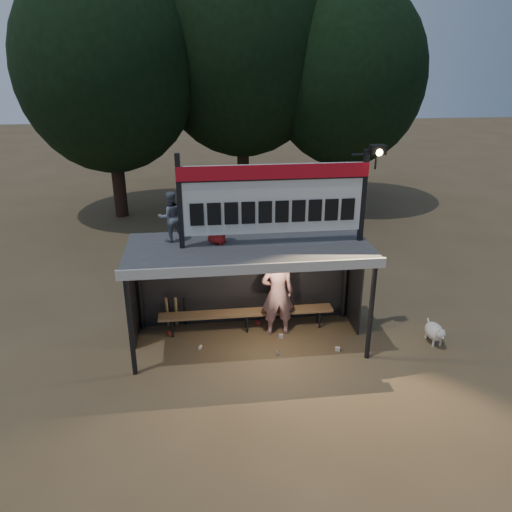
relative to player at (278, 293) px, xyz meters
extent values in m
plane|color=brown|center=(-0.67, -0.32, -1.02)|extent=(80.00, 80.00, 0.00)
imported|color=silver|center=(0.00, 0.00, 0.00)|extent=(0.76, 0.51, 2.03)
imported|color=slate|center=(-2.25, 0.11, 1.83)|extent=(0.61, 0.54, 1.06)
imported|color=#A8191A|center=(-1.30, -0.14, 1.84)|extent=(0.62, 0.59, 1.07)
cube|color=#3D3E40|center=(-0.67, -0.32, 1.24)|extent=(5.00, 2.00, 0.12)
cube|color=silver|center=(-0.67, -1.34, 1.20)|extent=(5.10, 0.06, 0.20)
cylinder|color=black|center=(-3.07, -1.22, 0.08)|extent=(0.10, 0.10, 2.20)
cylinder|color=black|center=(1.73, -1.22, 0.08)|extent=(0.10, 0.10, 2.20)
cylinder|color=black|center=(-3.07, 0.58, 0.08)|extent=(0.10, 0.10, 2.20)
cylinder|color=black|center=(1.73, 0.58, 0.08)|extent=(0.10, 0.10, 2.20)
cube|color=black|center=(-0.67, 0.68, 0.08)|extent=(5.00, 0.04, 2.20)
cube|color=black|center=(-3.17, 0.18, 0.08)|extent=(0.04, 1.00, 2.20)
cube|color=black|center=(1.83, 0.18, 0.08)|extent=(0.04, 1.00, 2.20)
cylinder|color=black|center=(-0.67, 0.68, 1.13)|extent=(5.00, 0.06, 0.06)
cube|color=black|center=(-2.02, -0.32, 2.25)|extent=(0.10, 0.10, 1.90)
cube|color=black|center=(1.68, -0.32, 2.25)|extent=(0.10, 0.10, 1.90)
cube|color=silver|center=(-0.17, -0.32, 2.25)|extent=(3.80, 0.08, 1.40)
cube|color=red|center=(-0.17, -0.37, 2.81)|extent=(3.80, 0.04, 0.28)
cube|color=black|center=(-0.17, -0.38, 2.66)|extent=(3.80, 0.02, 0.03)
cube|color=black|center=(-1.70, -0.37, 2.00)|extent=(0.27, 0.03, 0.45)
cube|color=black|center=(-1.36, -0.37, 2.00)|extent=(0.27, 0.03, 0.45)
cube|color=black|center=(-1.02, -0.37, 2.00)|extent=(0.27, 0.03, 0.45)
cube|color=black|center=(-0.68, -0.37, 2.00)|extent=(0.27, 0.03, 0.45)
cube|color=black|center=(-0.34, -0.37, 2.00)|extent=(0.27, 0.03, 0.45)
cube|color=black|center=(0.00, -0.37, 2.00)|extent=(0.27, 0.03, 0.45)
cube|color=black|center=(0.34, -0.37, 2.00)|extent=(0.27, 0.03, 0.45)
cube|color=black|center=(0.68, -0.37, 2.00)|extent=(0.27, 0.03, 0.45)
cube|color=black|center=(1.02, -0.37, 2.00)|extent=(0.27, 0.03, 0.45)
cube|color=black|center=(1.36, -0.37, 2.00)|extent=(0.27, 0.03, 0.45)
cylinder|color=black|center=(1.63, -0.32, 3.10)|extent=(0.50, 0.04, 0.04)
cylinder|color=black|center=(1.88, -0.32, 2.95)|extent=(0.04, 0.04, 0.30)
cube|color=black|center=(1.88, -0.37, 3.20)|extent=(0.30, 0.22, 0.18)
sphere|color=#FFD88C|center=(1.88, -0.46, 3.16)|extent=(0.14, 0.14, 0.14)
cube|color=olive|center=(-0.67, 0.23, -0.57)|extent=(4.00, 0.35, 0.06)
cylinder|color=black|center=(-2.37, 0.11, -0.79)|extent=(0.05, 0.05, 0.45)
cylinder|color=black|center=(-2.37, 0.35, -0.79)|extent=(0.05, 0.05, 0.45)
cylinder|color=black|center=(-0.67, 0.11, -0.79)|extent=(0.05, 0.05, 0.45)
cylinder|color=black|center=(-0.67, 0.35, -0.79)|extent=(0.05, 0.05, 0.45)
cylinder|color=black|center=(1.03, 0.11, -0.79)|extent=(0.05, 0.05, 0.45)
cylinder|color=black|center=(1.03, 0.35, -0.79)|extent=(0.05, 0.05, 0.45)
cylinder|color=black|center=(-4.67, 9.68, 0.85)|extent=(0.50, 0.50, 3.74)
ellipsoid|color=black|center=(-4.67, 9.68, 4.51)|extent=(6.46, 6.46, 7.48)
cylinder|color=#2E2214|center=(0.33, 11.18, 1.07)|extent=(0.50, 0.50, 4.18)
ellipsoid|color=black|center=(0.33, 11.18, 5.16)|extent=(7.22, 7.22, 8.36)
cylinder|color=black|center=(4.33, 10.18, 0.74)|extent=(0.50, 0.50, 3.52)
ellipsoid|color=black|center=(4.33, 10.18, 4.18)|extent=(6.08, 6.08, 7.04)
ellipsoid|color=#EEE3CE|center=(3.39, -0.81, -0.75)|extent=(0.36, 0.58, 0.36)
sphere|color=beige|center=(3.39, -1.09, -0.66)|extent=(0.22, 0.22, 0.22)
cone|color=#EEE1C9|center=(3.39, -1.19, -0.68)|extent=(0.10, 0.10, 0.10)
cone|color=beige|center=(3.34, -1.11, -0.56)|extent=(0.06, 0.06, 0.07)
cone|color=beige|center=(3.44, -1.11, -0.56)|extent=(0.06, 0.06, 0.07)
cylinder|color=beige|center=(3.31, -0.99, -0.93)|extent=(0.05, 0.05, 0.18)
cylinder|color=beige|center=(3.47, -0.99, -0.93)|extent=(0.05, 0.05, 0.18)
cylinder|color=beige|center=(3.31, -0.63, -0.93)|extent=(0.05, 0.05, 0.18)
cylinder|color=beige|center=(3.47, -0.63, -0.93)|extent=(0.05, 0.05, 0.18)
cylinder|color=beige|center=(3.39, -0.51, -0.68)|extent=(0.04, 0.16, 0.14)
cylinder|color=olive|center=(-2.49, 0.50, -0.59)|extent=(0.08, 0.27, 0.84)
cylinder|color=olive|center=(-2.29, 0.50, -0.59)|extent=(0.08, 0.30, 0.83)
cylinder|color=black|center=(-2.09, 0.50, -0.59)|extent=(0.07, 0.32, 0.83)
cube|color=red|center=(-0.38, 0.45, -0.98)|extent=(0.10, 0.12, 0.08)
cylinder|color=#BCBCC1|center=(-0.13, -0.88, -0.98)|extent=(0.07, 0.12, 0.07)
cube|color=silver|center=(1.19, -0.89, -0.98)|extent=(0.12, 0.10, 0.08)
cylinder|color=#A3231C|center=(-2.46, 0.23, -0.98)|extent=(0.12, 0.14, 0.07)
cube|color=#AAAAAF|center=(0.06, -0.22, -0.98)|extent=(0.11, 0.09, 0.08)
cylinder|color=silver|center=(-1.77, -0.46, -0.98)|extent=(0.10, 0.13, 0.07)
camera|label=1|loc=(-1.68, -9.85, 4.92)|focal=35.00mm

